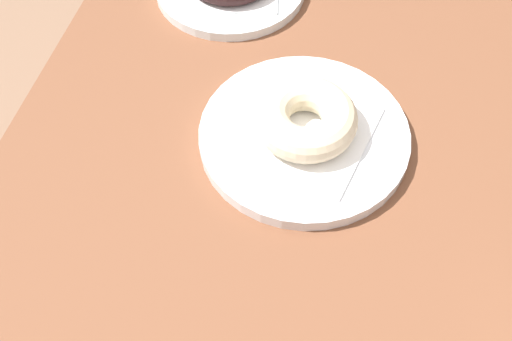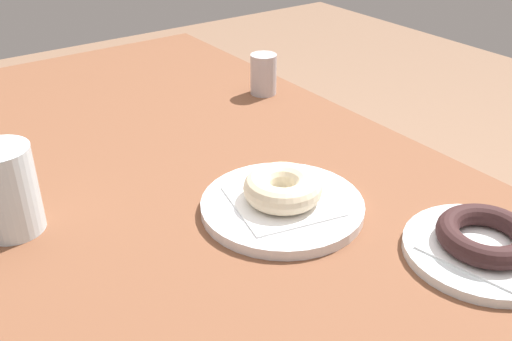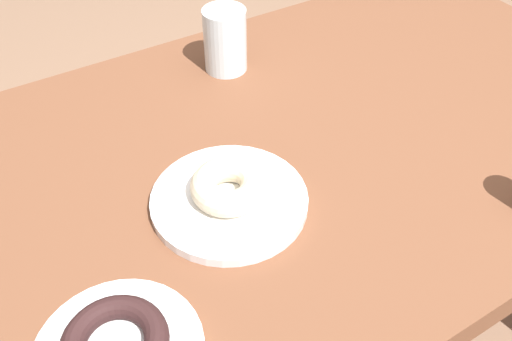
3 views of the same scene
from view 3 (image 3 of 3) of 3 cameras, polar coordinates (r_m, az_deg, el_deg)
name	(u,v)px [view 3 (image 3 of 3)]	position (r m, az deg, el deg)	size (l,w,h in m)	color
table	(331,166)	(1.00, 7.69, 0.44)	(1.18, 0.78, 0.73)	brown
plate_sugar_ring	(229,201)	(0.79, -2.77, -3.12)	(0.22, 0.22, 0.02)	white
napkin_sugar_ring	(229,196)	(0.78, -2.79, -2.66)	(0.13, 0.13, 0.00)	white
donut_sugar_ring	(229,186)	(0.77, -2.84, -1.61)	(0.11, 0.11, 0.04)	beige
water_glass	(225,40)	(1.04, -3.21, 13.28)	(0.08, 0.08, 0.12)	silver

